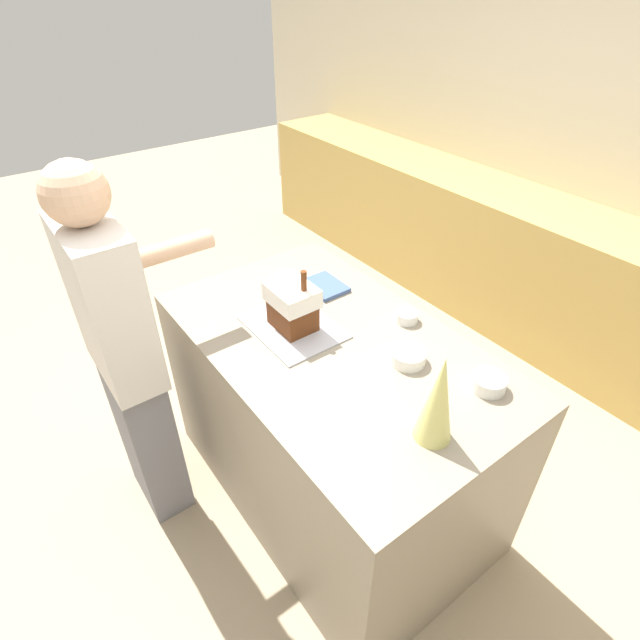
% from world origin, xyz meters
% --- Properties ---
extents(ground_plane, '(12.00, 12.00, 0.00)m').
position_xyz_m(ground_plane, '(0.00, 0.00, 0.00)').
color(ground_plane, tan).
extents(back_cabinet_block, '(6.00, 0.60, 0.93)m').
position_xyz_m(back_cabinet_block, '(0.00, 1.96, 0.47)').
color(back_cabinet_block, tan).
rests_on(back_cabinet_block, ground_plane).
extents(kitchen_island, '(1.54, 0.91, 0.95)m').
position_xyz_m(kitchen_island, '(0.00, 0.00, 0.48)').
color(kitchen_island, gray).
rests_on(kitchen_island, ground_plane).
extents(baking_tray, '(0.41, 0.32, 0.01)m').
position_xyz_m(baking_tray, '(-0.18, -0.07, 0.95)').
color(baking_tray, '#B2B2BC').
rests_on(baking_tray, kitchen_island).
extents(gingerbread_house, '(0.20, 0.16, 0.28)m').
position_xyz_m(gingerbread_house, '(-0.18, -0.07, 1.06)').
color(gingerbread_house, '#5B2D14').
rests_on(gingerbread_house, baking_tray).
extents(decorative_tree, '(0.12, 0.12, 0.33)m').
position_xyz_m(decorative_tree, '(0.58, -0.04, 1.12)').
color(decorative_tree, '#DBD675').
rests_on(decorative_tree, kitchen_island).
extents(candy_bowl_center_rear, '(0.10, 0.10, 0.05)m').
position_xyz_m(candy_bowl_center_rear, '(0.07, 0.34, 0.98)').
color(candy_bowl_center_rear, white).
rests_on(candy_bowl_center_rear, kitchen_island).
extents(candy_bowl_beside_tree, '(0.14, 0.14, 0.05)m').
position_xyz_m(candy_bowl_beside_tree, '(0.27, 0.16, 0.98)').
color(candy_bowl_beside_tree, white).
rests_on(candy_bowl_beside_tree, kitchen_island).
extents(candy_bowl_far_right, '(0.09, 0.09, 0.04)m').
position_xyz_m(candy_bowl_far_right, '(-0.51, 0.10, 0.98)').
color(candy_bowl_far_right, white).
rests_on(candy_bowl_far_right, kitchen_island).
extents(candy_bowl_near_tray_right, '(0.13, 0.13, 0.05)m').
position_xyz_m(candy_bowl_near_tray_right, '(0.54, 0.29, 0.98)').
color(candy_bowl_near_tray_right, white).
rests_on(candy_bowl_near_tray_right, kitchen_island).
extents(cookbook, '(0.20, 0.16, 0.02)m').
position_xyz_m(cookbook, '(-0.35, 0.22, 0.96)').
color(cookbook, '#3F598C').
rests_on(cookbook, kitchen_island).
extents(person, '(0.45, 0.56, 1.70)m').
position_xyz_m(person, '(-0.49, -0.70, 0.88)').
color(person, slate).
rests_on(person, ground_plane).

